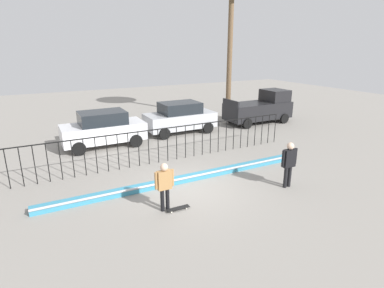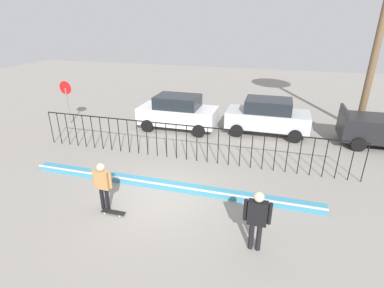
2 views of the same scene
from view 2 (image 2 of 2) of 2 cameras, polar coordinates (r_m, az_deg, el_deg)
ground_plane at (r=10.61m, az=-6.10°, el=-10.18°), size 60.00×60.00×0.00m
bowl_coping_ledge at (r=11.06m, az=-4.86°, el=-7.89°), size 11.00×0.40×0.27m
perimeter_fence at (r=12.77m, az=-1.07°, el=1.08°), size 14.04×0.04×1.62m
skateboarder at (r=9.89m, az=-16.84°, el=-7.06°), size 0.67×0.25×1.66m
skateboard at (r=10.07m, az=-14.92°, el=-12.55°), size 0.80×0.20×0.07m
camera_operator at (r=8.07m, az=12.42°, el=-13.39°), size 0.72×0.27×1.79m
parked_car_white at (r=16.60m, az=-2.73°, el=6.18°), size 4.30×2.12×1.90m
parked_car_silver at (r=16.35m, az=14.29°, el=5.21°), size 4.30×2.12×1.90m
stop_sign at (r=18.79m, az=-22.98°, el=8.42°), size 0.76×0.07×2.50m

